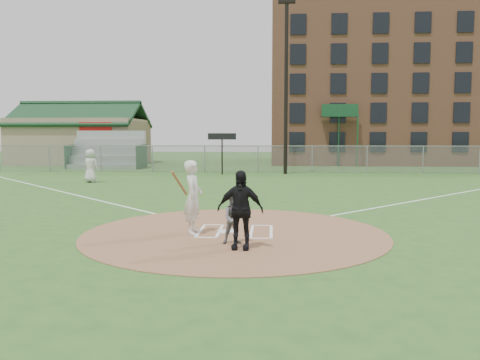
# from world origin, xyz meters

# --- Properties ---
(ground) EXTENTS (140.00, 140.00, 0.00)m
(ground) POSITION_xyz_m (0.00, 0.00, 0.00)
(ground) COLOR #2B591E
(ground) RESTS_ON ground
(dirt_circle) EXTENTS (8.40, 8.40, 0.02)m
(dirt_circle) POSITION_xyz_m (0.00, 0.00, 0.01)
(dirt_circle) COLOR #956746
(dirt_circle) RESTS_ON ground
(home_plate) EXTENTS (0.61, 0.61, 0.03)m
(home_plate) POSITION_xyz_m (-0.22, 0.02, 0.04)
(home_plate) COLOR silver
(home_plate) RESTS_ON dirt_circle
(foul_line_first) EXTENTS (17.04, 17.04, 0.01)m
(foul_line_first) POSITION_xyz_m (9.00, 9.00, 0.01)
(foul_line_first) COLOR white
(foul_line_first) RESTS_ON ground
(foul_line_third) EXTENTS (17.04, 17.04, 0.01)m
(foul_line_third) POSITION_xyz_m (-9.00, 9.00, 0.01)
(foul_line_third) COLOR white
(foul_line_third) RESTS_ON ground
(catcher) EXTENTS (0.70, 0.61, 1.24)m
(catcher) POSITION_xyz_m (0.09, -1.35, 0.64)
(catcher) COLOR slate
(catcher) RESTS_ON dirt_circle
(umpire) EXTENTS (1.14, 0.56, 1.87)m
(umpire) POSITION_xyz_m (0.27, -1.91, 0.96)
(umpire) COLOR black
(umpire) RESTS_ON dirt_circle
(ondeck_player) EXTENTS (1.06, 0.80, 1.95)m
(ondeck_player) POSITION_xyz_m (-9.57, 13.86, 0.98)
(ondeck_player) COLOR silver
(ondeck_player) RESTS_ON ground
(batters_boxes) EXTENTS (2.08, 1.88, 0.01)m
(batters_boxes) POSITION_xyz_m (0.00, 0.15, 0.03)
(batters_boxes) COLOR white
(batters_boxes) RESTS_ON dirt_circle
(batter_at_plate) EXTENTS (0.73, 1.05, 2.02)m
(batter_at_plate) POSITION_xyz_m (-1.13, -0.24, 1.03)
(batter_at_plate) COLOR silver
(batter_at_plate) RESTS_ON dirt_circle
(outfield_fence) EXTENTS (56.08, 0.08, 2.03)m
(outfield_fence) POSITION_xyz_m (0.00, 22.00, 1.02)
(outfield_fence) COLOR slate
(outfield_fence) RESTS_ON ground
(bleachers) EXTENTS (6.08, 3.20, 3.20)m
(bleachers) POSITION_xyz_m (-13.00, 26.20, 1.59)
(bleachers) COLOR #B7BABF
(bleachers) RESTS_ON ground
(clubhouse) EXTENTS (12.20, 8.71, 6.23)m
(clubhouse) POSITION_xyz_m (-18.00, 32.99, 2.39)
(clubhouse) COLOR tan
(clubhouse) RESTS_ON ground
(brick_warehouse) EXTENTS (30.00, 17.17, 15.00)m
(brick_warehouse) POSITION_xyz_m (16.00, 37.96, 7.50)
(brick_warehouse) COLOR #A36346
(brick_warehouse) RESTS_ON ground
(light_pole) EXTENTS (1.20, 0.30, 12.22)m
(light_pole) POSITION_xyz_m (2.00, 21.00, 6.61)
(light_pole) COLOR black
(light_pole) RESTS_ON ground
(scoreboard_sign) EXTENTS (2.00, 0.10, 2.93)m
(scoreboard_sign) POSITION_xyz_m (-2.50, 20.20, 2.39)
(scoreboard_sign) COLOR black
(scoreboard_sign) RESTS_ON ground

